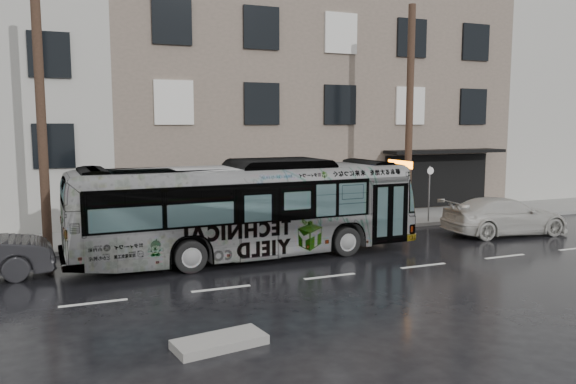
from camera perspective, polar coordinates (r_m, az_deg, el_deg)
name	(u,v)px	position (r m, az deg, el deg)	size (l,w,h in m)	color
ground	(296,257)	(18.45, 0.79, -6.65)	(120.00, 120.00, 0.00)	black
sidewalk	(249,229)	(22.93, -3.98, -3.78)	(90.00, 3.60, 0.15)	gray
building_taupe	(290,103)	(31.60, 0.20, 9.06)	(20.00, 12.00, 11.00)	gray
building_filler	(547,99)	(42.62, 24.85, 8.55)	(18.00, 12.00, 12.00)	#B0AEA6
utility_pole_front	(409,116)	(23.97, 12.23, 7.54)	(0.30, 0.30, 9.00)	#442E22
utility_pole_rear	(41,114)	(19.83, -23.80, 7.27)	(0.30, 0.30, 9.00)	#442E22
sign_post	(429,194)	(24.79, 14.14, -0.19)	(0.06, 0.06, 2.40)	slate
bus	(248,209)	(18.21, -4.13, -1.75)	(2.67, 11.40, 3.18)	#B2B2B2
white_sedan	(505,216)	(23.66, 21.15, -2.30)	(2.04, 5.02, 1.46)	#B3B1AA
slush_pile	(220,342)	(11.44, -6.95, -14.89)	(1.80, 0.80, 0.18)	#A5A29D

